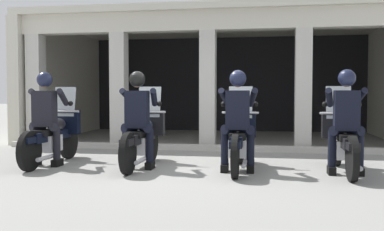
{
  "coord_description": "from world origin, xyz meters",
  "views": [
    {
      "loc": [
        1.25,
        -7.11,
        1.22
      ],
      "look_at": [
        0.0,
        0.29,
        0.85
      ],
      "focal_mm": 41.5,
      "sensor_mm": 36.0,
      "label": 1
    }
  ],
  "objects_px": {
    "motorcycle_far_left": "(54,135)",
    "police_officer_far_left": "(46,111)",
    "motorcycle_far_right": "(343,140)",
    "motorcycle_center_right": "(239,138)",
    "police_officer_far_right": "(346,113)",
    "police_officer_center_right": "(238,112)",
    "police_officer_center_left": "(138,111)",
    "motorcycle_center_left": "(143,137)"
  },
  "relations": [
    {
      "from": "motorcycle_far_left",
      "to": "police_officer_far_left",
      "type": "relative_size",
      "value": 1.29
    },
    {
      "from": "police_officer_far_left",
      "to": "motorcycle_far_right",
      "type": "relative_size",
      "value": 0.78
    },
    {
      "from": "motorcycle_center_right",
      "to": "police_officer_far_right",
      "type": "xyz_separation_m",
      "value": [
        1.61,
        -0.24,
        0.44
      ]
    },
    {
      "from": "police_officer_far_left",
      "to": "motorcycle_center_right",
      "type": "height_order",
      "value": "police_officer_far_left"
    },
    {
      "from": "police_officer_center_right",
      "to": "motorcycle_far_right",
      "type": "bearing_deg",
      "value": 14.45
    },
    {
      "from": "motorcycle_center_right",
      "to": "motorcycle_far_right",
      "type": "height_order",
      "value": "same"
    },
    {
      "from": "motorcycle_center_right",
      "to": "police_officer_center_left",
      "type": "bearing_deg",
      "value": -168.38
    },
    {
      "from": "motorcycle_center_left",
      "to": "police_officer_far_right",
      "type": "xyz_separation_m",
      "value": [
        3.23,
        -0.28,
        0.44
      ]
    },
    {
      "from": "police_officer_center_left",
      "to": "motorcycle_far_left",
      "type": "bearing_deg",
      "value": -177.94
    },
    {
      "from": "motorcycle_far_right",
      "to": "police_officer_far_left",
      "type": "bearing_deg",
      "value": -172.56
    },
    {
      "from": "police_officer_center_left",
      "to": "police_officer_far_right",
      "type": "relative_size",
      "value": 1.0
    },
    {
      "from": "motorcycle_far_left",
      "to": "police_officer_far_left",
      "type": "xyz_separation_m",
      "value": [
        -0.0,
        -0.28,
        0.44
      ]
    },
    {
      "from": "motorcycle_far_left",
      "to": "motorcycle_far_right",
      "type": "distance_m",
      "value": 4.85
    },
    {
      "from": "motorcycle_center_left",
      "to": "police_officer_center_left",
      "type": "distance_m",
      "value": 0.52
    },
    {
      "from": "motorcycle_center_left",
      "to": "motorcycle_far_left",
      "type": "bearing_deg",
      "value": -168.0
    },
    {
      "from": "motorcycle_center_left",
      "to": "motorcycle_far_right",
      "type": "relative_size",
      "value": 1.0
    },
    {
      "from": "police_officer_center_left",
      "to": "police_officer_center_right",
      "type": "height_order",
      "value": "same"
    },
    {
      "from": "motorcycle_center_left",
      "to": "police_officer_far_right",
      "type": "relative_size",
      "value": 1.29
    },
    {
      "from": "police_officer_center_left",
      "to": "motorcycle_far_right",
      "type": "relative_size",
      "value": 0.78
    },
    {
      "from": "motorcycle_center_left",
      "to": "motorcycle_far_right",
      "type": "distance_m",
      "value": 3.23
    },
    {
      "from": "motorcycle_far_left",
      "to": "police_officer_center_left",
      "type": "distance_m",
      "value": 1.7
    },
    {
      "from": "motorcycle_far_left",
      "to": "motorcycle_center_right",
      "type": "xyz_separation_m",
      "value": [
        3.23,
        -0.06,
        0.0
      ]
    },
    {
      "from": "motorcycle_center_left",
      "to": "police_officer_center_left",
      "type": "bearing_deg",
      "value": -77.39
    },
    {
      "from": "police_officer_far_left",
      "to": "police_officer_center_left",
      "type": "bearing_deg",
      "value": 3.5
    },
    {
      "from": "motorcycle_center_left",
      "to": "motorcycle_far_right",
      "type": "bearing_deg",
      "value": 13.02
    },
    {
      "from": "motorcycle_center_left",
      "to": "police_officer_far_left",
      "type": "bearing_deg",
      "value": -158.03
    },
    {
      "from": "police_officer_center_right",
      "to": "motorcycle_center_left",
      "type": "bearing_deg",
      "value": 171.72
    },
    {
      "from": "motorcycle_far_left",
      "to": "police_officer_center_right",
      "type": "height_order",
      "value": "police_officer_center_right"
    },
    {
      "from": "police_officer_far_right",
      "to": "motorcycle_far_right",
      "type": "bearing_deg",
      "value": 94.03
    },
    {
      "from": "motorcycle_far_left",
      "to": "motorcycle_center_left",
      "type": "xyz_separation_m",
      "value": [
        1.62,
        -0.02,
        0.0
      ]
    },
    {
      "from": "motorcycle_far_right",
      "to": "police_officer_far_right",
      "type": "xyz_separation_m",
      "value": [
        -0.0,
        -0.28,
        0.44
      ]
    },
    {
      "from": "motorcycle_center_right",
      "to": "police_officer_far_left",
      "type": "bearing_deg",
      "value": -173.12
    },
    {
      "from": "motorcycle_center_left",
      "to": "motorcycle_center_right",
      "type": "relative_size",
      "value": 1.0
    },
    {
      "from": "police_officer_far_left",
      "to": "police_officer_center_right",
      "type": "bearing_deg",
      "value": 3.28
    },
    {
      "from": "motorcycle_far_right",
      "to": "police_officer_center_left",
      "type": "bearing_deg",
      "value": -170.55
    },
    {
      "from": "motorcycle_far_left",
      "to": "motorcycle_far_right",
      "type": "bearing_deg",
      "value": 4.18
    },
    {
      "from": "police_officer_far_left",
      "to": "motorcycle_center_right",
      "type": "distance_m",
      "value": 3.27
    },
    {
      "from": "motorcycle_center_left",
      "to": "police_officer_center_left",
      "type": "relative_size",
      "value": 1.29
    },
    {
      "from": "police_officer_center_right",
      "to": "motorcycle_far_left",
      "type": "bearing_deg",
      "value": 176.86
    },
    {
      "from": "police_officer_center_right",
      "to": "police_officer_far_right",
      "type": "bearing_deg",
      "value": 4.57
    },
    {
      "from": "police_officer_far_right",
      "to": "police_officer_center_left",
      "type": "bearing_deg",
      "value": -175.57
    },
    {
      "from": "police_officer_center_left",
      "to": "police_officer_center_right",
      "type": "relative_size",
      "value": 1.0
    }
  ]
}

